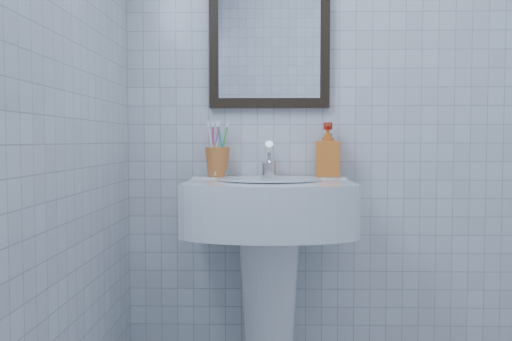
{
  "coord_description": "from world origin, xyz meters",
  "views": [
    {
      "loc": [
        -0.5,
        -1.21,
        1.1
      ],
      "look_at": [
        -0.55,
        0.86,
        0.99
      ],
      "focal_mm": 40.0,
      "sensor_mm": 36.0,
      "label": 1
    }
  ],
  "objects": [
    {
      "name": "wall_back",
      "position": [
        0.0,
        1.2,
        1.25
      ],
      "size": [
        2.2,
        0.02,
        2.5
      ],
      "primitive_type": "cube",
      "color": "silver",
      "rests_on": "ground"
    },
    {
      "name": "washbasin",
      "position": [
        -0.5,
        0.99,
        0.65
      ],
      "size": [
        0.63,
        0.46,
        0.96
      ],
      "color": "white",
      "rests_on": "ground"
    },
    {
      "name": "faucet",
      "position": [
        -0.5,
        1.1,
        1.01
      ],
      "size": [
        0.06,
        0.13,
        0.15
      ],
      "color": "white",
      "rests_on": "washbasin"
    },
    {
      "name": "toothbrush_cup",
      "position": [
        -0.71,
        1.11,
        1.02
      ],
      "size": [
        0.11,
        0.11,
        0.12
      ],
      "primitive_type": null,
      "rotation": [
        0.0,
        0.0,
        -0.1
      ],
      "color": "orange",
      "rests_on": "washbasin"
    },
    {
      "name": "soap_dispenser",
      "position": [
        -0.26,
        1.12,
        1.06
      ],
      "size": [
        0.11,
        0.11,
        0.22
      ],
      "primitive_type": "imported",
      "rotation": [
        0.0,
        0.0,
        -0.08
      ],
      "color": "#BC4412",
      "rests_on": "washbasin"
    },
    {
      "name": "wall_mirror",
      "position": [
        -0.5,
        1.18,
        1.55
      ],
      "size": [
        0.5,
        0.04,
        0.62
      ],
      "color": "black",
      "rests_on": "wall_back"
    }
  ]
}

